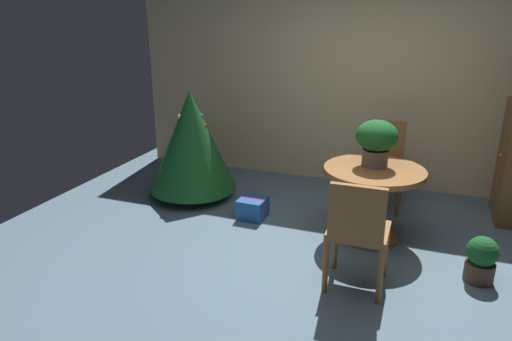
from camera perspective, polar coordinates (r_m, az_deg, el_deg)
The scene contains 9 objects.
ground_plane at distance 4.11m, azimuth 8.46°, elevation -11.43°, with size 6.60×6.60×0.00m, color slate.
back_wall_panel at distance 5.78m, azimuth 13.88°, elevation 10.84°, with size 6.00×0.10×2.60m, color beige.
round_dining_table at distance 4.45m, azimuth 14.15°, elevation -2.79°, with size 0.93×0.93×0.71m.
flower_vase at distance 4.37m, azimuth 14.61°, elevation 3.74°, with size 0.38×0.38×0.43m.
wooden_chair_far at distance 5.24m, azimuth 15.39°, elevation 1.41°, with size 0.46×0.41×0.95m.
wooden_chair_near at distance 3.58m, azimuth 12.41°, elevation -7.02°, with size 0.45×0.43×0.91m.
holiday_tree at distance 5.31m, azimuth -7.95°, elevation 3.64°, with size 1.00×1.00×1.25m.
gift_box_blue at distance 4.89m, azimuth -0.41°, elevation -4.64°, with size 0.28×0.29×0.22m.
potted_plant at distance 4.17m, azimuth 26.00°, elevation -9.78°, with size 0.25×0.25×0.39m.
Camera 1 is at (0.67, -3.49, 2.07)m, focal length 32.47 mm.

